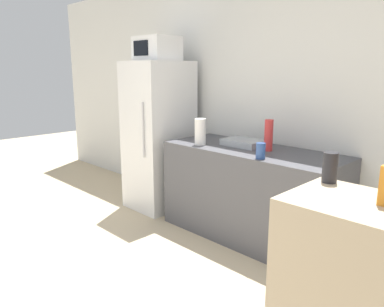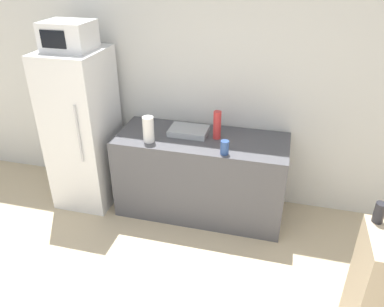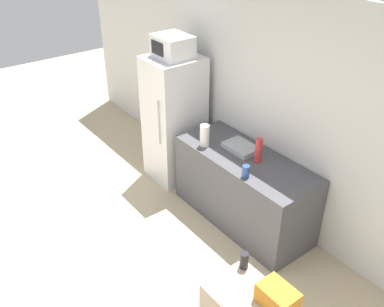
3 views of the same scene
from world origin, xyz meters
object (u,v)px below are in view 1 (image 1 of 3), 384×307
object	(u,v)px
microwave	(157,49)
jar	(330,168)
refrigerator	(159,136)
bottle_tall	(269,135)
bottle_short	(261,151)
paper_towel_roll	(200,132)

from	to	relation	value
microwave	jar	distance (m)	2.95
refrigerator	bottle_tall	size ratio (longest dim) A/B	5.91
microwave	bottle_short	xyz separation A→B (m)	(1.54, -0.20, -0.87)
microwave	jar	bearing A→B (deg)	-25.64
microwave	jar	world-z (taller)	microwave
bottle_tall	paper_towel_roll	xyz separation A→B (m)	(-0.62, -0.23, -0.01)
bottle_tall	bottle_short	bearing A→B (deg)	-66.63
bottle_tall	paper_towel_roll	world-z (taller)	bottle_tall
bottle_tall	bottle_short	world-z (taller)	bottle_tall
microwave	jar	xyz separation A→B (m)	(2.60, -1.25, -0.61)
jar	paper_towel_roll	bearing A→B (deg)	148.41
paper_towel_roll	bottle_tall	bearing A→B (deg)	20.75
refrigerator	paper_towel_roll	size ratio (longest dim) A/B	6.55
refrigerator	jar	world-z (taller)	refrigerator
bottle_short	bottle_tall	bearing A→B (deg)	113.37
bottle_tall	jar	xyz separation A→B (m)	(1.19, -1.35, 0.18)
bottle_tall	bottle_short	distance (m)	0.34
bottle_tall	microwave	bearing A→B (deg)	-175.85
refrigerator	jar	xyz separation A→B (m)	(2.60, -1.25, 0.35)
jar	microwave	bearing A→B (deg)	154.36
refrigerator	microwave	bearing A→B (deg)	-107.19
microwave	paper_towel_roll	size ratio (longest dim) A/B	1.74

